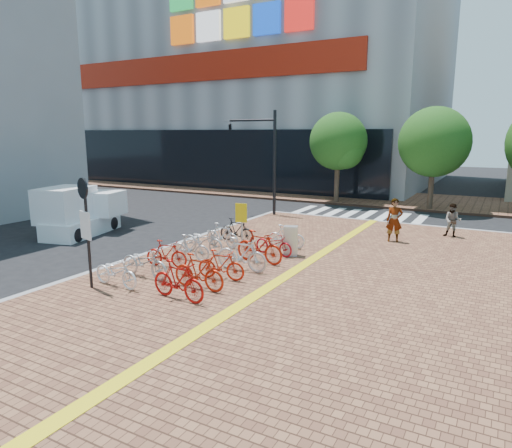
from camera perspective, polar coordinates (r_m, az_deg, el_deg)
The scene contains 29 objects.
ground at distance 15.13m, azimuth -4.74°, elevation -6.92°, with size 120.00×120.00×0.00m, color black.
sidewalk at distance 9.74m, azimuth -6.32°, elevation -17.27°, with size 14.00×34.00×0.15m, color brown.
tactile_strip at distance 10.25m, azimuth -11.08°, elevation -15.37°, with size 0.40×34.00×0.01m, color yellow.
kerb_north at distance 24.90m, azimuth 16.73°, elevation 0.06°, with size 14.00×0.25×0.15m, color gray.
far_sidewalk at distance 34.23m, azimuth 15.05°, elevation 3.10°, with size 70.00×8.00×0.15m, color brown.
department_store at distance 50.88m, azimuth 0.17°, elevation 21.77°, with size 36.00×24.27×28.00m.
crosswalk at distance 27.42m, azimuth 12.52°, elevation 1.12°, with size 7.50×4.00×0.01m.
street_trees at distance 29.56m, azimuth 23.39°, elevation 9.17°, with size 16.20×4.60×6.35m.
bike_0 at distance 14.45m, azimuth -17.10°, elevation -5.74°, with size 0.62×1.77×0.93m, color white.
bike_1 at distance 15.11m, azimuth -13.78°, elevation -4.64°, with size 0.67×1.93×1.02m, color #B2B2B7.
bike_2 at distance 16.12m, azimuth -11.13°, elevation -3.66°, with size 0.44×1.57×0.94m, color #A2140B.
bike_3 at distance 16.80m, azimuth -8.20°, elevation -2.94°, with size 0.45×1.58×0.95m, color silver.
bike_4 at distance 17.77m, azimuth -6.68°, elevation -2.02°, with size 0.67×1.93×1.01m, color #AFAEB3.
bike_5 at distance 18.62m, azimuth -4.26°, elevation -1.39°, with size 0.46×1.64×0.99m, color silver.
bike_6 at distance 19.40m, azimuth -2.45°, elevation -0.79°, with size 0.48×1.71×1.03m, color black.
bike_7 at distance 12.90m, azimuth -9.72°, elevation -6.99°, with size 0.53×1.86×1.12m, color #9E0F0B.
bike_8 at distance 13.67m, azimuth -7.18°, elevation -5.96°, with size 0.51×1.79×1.08m, color #A7200B.
bike_9 at distance 14.51m, azimuth -4.41°, elevation -5.11°, with size 0.45×1.60×0.96m, color #B4210C.
bike_10 at distance 15.36m, azimuth -1.81°, elevation -3.82°, with size 0.53×1.89×1.13m, color silver.
bike_11 at distance 16.30m, azimuth 0.42°, elevation -2.87°, with size 0.55×1.94×1.17m, color #A61D0B.
bike_12 at distance 17.37m, azimuth 2.23°, elevation -2.47°, with size 0.59×1.68×0.88m, color #A10B15.
bike_13 at distance 18.46m, azimuth 3.79°, elevation -1.56°, with size 0.44×1.57×0.94m, color white.
pedestrian_a at distance 20.28m, azimuth 16.92°, elevation 0.46°, with size 0.68×0.45×1.87m, color gray.
pedestrian_b at distance 22.13m, azimuth 23.38°, elevation 0.42°, with size 0.73×0.57×1.51m, color #474C5A.
utility_box at distance 17.31m, azimuth 4.35°, elevation -2.12°, with size 0.52×0.38×1.13m, color silver.
yellow_sign at distance 18.49m, azimuth -1.82°, elevation 0.91°, with size 0.48×0.16×1.79m.
notice_sign at distance 14.22m, azimuth -20.52°, elevation 0.54°, with size 0.60×0.23×3.32m.
traffic_light_pole at distance 26.35m, azimuth -0.30°, elevation 10.08°, with size 3.12×1.20×5.82m.
box_truck at distance 22.91m, azimuth -21.16°, elevation 1.39°, with size 2.61×4.27×2.30m.
Camera 1 is at (7.99, -11.95, 4.72)m, focal length 32.00 mm.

